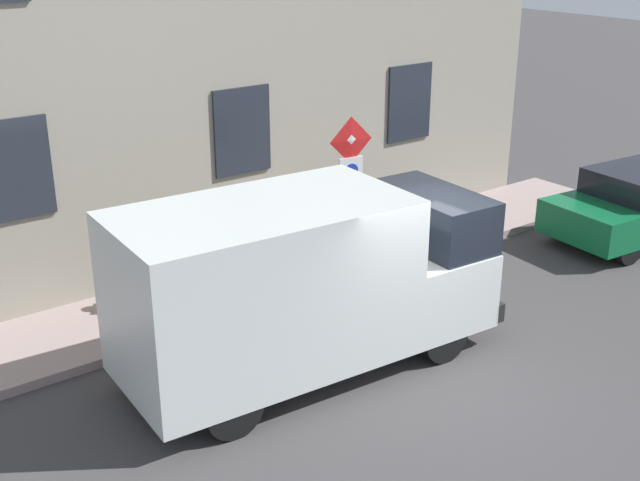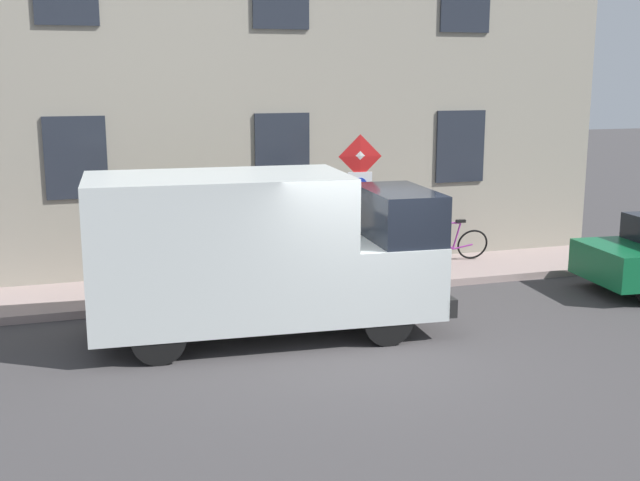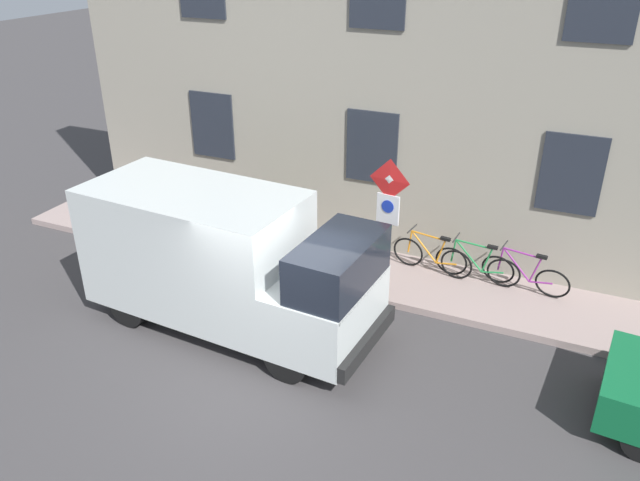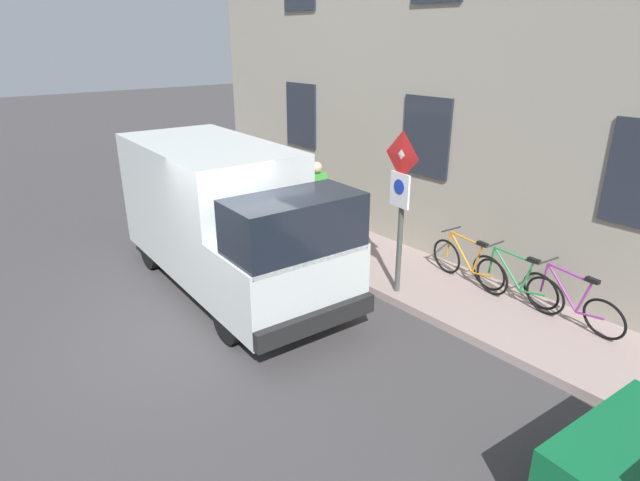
{
  "view_description": "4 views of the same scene",
  "coord_description": "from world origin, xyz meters",
  "px_view_note": "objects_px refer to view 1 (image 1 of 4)",
  "views": [
    {
      "loc": [
        -7.03,
        7.18,
        5.83
      ],
      "look_at": [
        2.39,
        0.1,
        1.21
      ],
      "focal_mm": 46.01,
      "sensor_mm": 36.0,
      "label": 1
    },
    {
      "loc": [
        -10.34,
        4.03,
        3.92
      ],
      "look_at": [
        2.5,
        -0.06,
        1.12
      ],
      "focal_mm": 44.64,
      "sensor_mm": 36.0,
      "label": 2
    },
    {
      "loc": [
        -6.96,
        -4.09,
        6.48
      ],
      "look_at": [
        2.42,
        0.13,
        1.33
      ],
      "focal_mm": 35.02,
      "sensor_mm": 36.0,
      "label": 3
    },
    {
      "loc": [
        -3.18,
        -6.38,
        4.23
      ],
      "look_at": [
        2.2,
        0.11,
        0.95
      ],
      "focal_mm": 29.42,
      "sensor_mm": 36.0,
      "label": 4
    }
  ],
  "objects_px": {
    "delivery_van": "(303,281)",
    "bicycle_orange": "(333,227)",
    "bicycle_green": "(370,217)",
    "bicycle_purple": "(406,208)",
    "pedestrian": "(191,252)",
    "sign_post_stacked": "(350,176)"
  },
  "relations": [
    {
      "from": "sign_post_stacked",
      "to": "delivery_van",
      "type": "xyz_separation_m",
      "value": [
        -1.9,
        2.33,
        -0.58
      ]
    },
    {
      "from": "sign_post_stacked",
      "to": "bicycle_orange",
      "type": "relative_size",
      "value": 1.54
    },
    {
      "from": "bicycle_green",
      "to": "pedestrian",
      "type": "relative_size",
      "value": 1.0
    },
    {
      "from": "bicycle_green",
      "to": "pedestrian",
      "type": "distance_m",
      "value": 4.33
    },
    {
      "from": "sign_post_stacked",
      "to": "pedestrian",
      "type": "bearing_deg",
      "value": 79.82
    },
    {
      "from": "bicycle_orange",
      "to": "pedestrian",
      "type": "distance_m",
      "value": 3.44
    },
    {
      "from": "delivery_van",
      "to": "bicycle_green",
      "type": "bearing_deg",
      "value": 42.75
    },
    {
      "from": "pedestrian",
      "to": "delivery_van",
      "type": "bearing_deg",
      "value": -49.6
    },
    {
      "from": "bicycle_purple",
      "to": "pedestrian",
      "type": "height_order",
      "value": "pedestrian"
    },
    {
      "from": "bicycle_green",
      "to": "pedestrian",
      "type": "bearing_deg",
      "value": 12.99
    },
    {
      "from": "sign_post_stacked",
      "to": "bicycle_purple",
      "type": "xyz_separation_m",
      "value": [
        1.21,
        -2.43,
        -1.4
      ]
    },
    {
      "from": "delivery_van",
      "to": "pedestrian",
      "type": "bearing_deg",
      "value": 103.03
    },
    {
      "from": "bicycle_purple",
      "to": "bicycle_green",
      "type": "distance_m",
      "value": 0.92
    },
    {
      "from": "bicycle_purple",
      "to": "bicycle_orange",
      "type": "height_order",
      "value": "same"
    },
    {
      "from": "pedestrian",
      "to": "bicycle_green",
      "type": "bearing_deg",
      "value": 40.74
    },
    {
      "from": "delivery_van",
      "to": "pedestrian",
      "type": "xyz_separation_m",
      "value": [
        2.39,
        0.4,
        -0.26
      ]
    },
    {
      "from": "bicycle_orange",
      "to": "bicycle_purple",
      "type": "bearing_deg",
      "value": -172.79
    },
    {
      "from": "bicycle_purple",
      "to": "pedestrian",
      "type": "distance_m",
      "value": 5.23
    },
    {
      "from": "bicycle_green",
      "to": "bicycle_orange",
      "type": "relative_size",
      "value": 1.0
    },
    {
      "from": "bicycle_orange",
      "to": "delivery_van",
      "type": "bearing_deg",
      "value": 54.11
    },
    {
      "from": "bicycle_purple",
      "to": "bicycle_orange",
      "type": "xyz_separation_m",
      "value": [
        -0.0,
        1.84,
        0.0
      ]
    },
    {
      "from": "delivery_van",
      "to": "bicycle_orange",
      "type": "xyz_separation_m",
      "value": [
        3.12,
        -2.92,
        -0.82
      ]
    }
  ]
}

